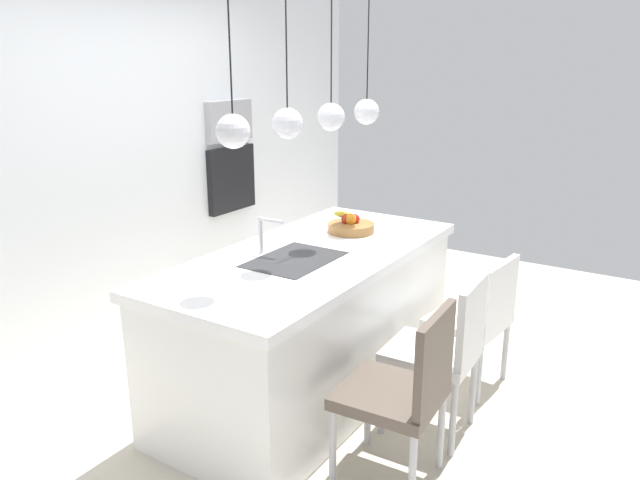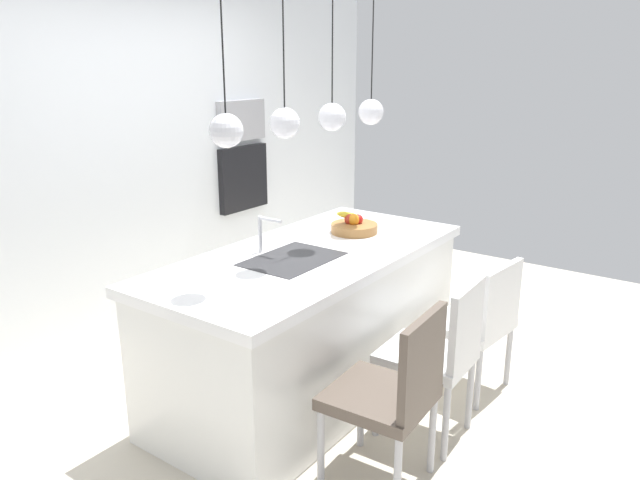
# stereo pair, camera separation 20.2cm
# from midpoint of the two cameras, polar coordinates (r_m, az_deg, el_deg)

# --- Properties ---
(floor) EXTENTS (6.60, 6.60, 0.00)m
(floor) POSITION_cam_midpoint_polar(r_m,az_deg,el_deg) (4.00, -2.28, -13.68)
(floor) COLOR beige
(floor) RESTS_ON ground
(back_wall) EXTENTS (6.00, 0.10, 2.60)m
(back_wall) POSITION_cam_midpoint_polar(r_m,az_deg,el_deg) (4.66, -19.55, 6.81)
(back_wall) COLOR white
(back_wall) RESTS_ON ground
(kitchen_island) EXTENTS (2.14, 0.98, 0.91)m
(kitchen_island) POSITION_cam_midpoint_polar(r_m,az_deg,el_deg) (3.79, -2.36, -7.68)
(kitchen_island) COLOR white
(kitchen_island) RESTS_ON ground
(sink_basin) EXTENTS (0.56, 0.40, 0.02)m
(sink_basin) POSITION_cam_midpoint_polar(r_m,az_deg,el_deg) (3.50, -4.03, -1.92)
(sink_basin) COLOR #2D2D30
(sink_basin) RESTS_ON kitchen_island
(faucet) EXTENTS (0.02, 0.17, 0.22)m
(faucet) POSITION_cam_midpoint_polar(r_m,az_deg,el_deg) (3.58, -6.83, 0.91)
(faucet) COLOR silver
(faucet) RESTS_ON kitchen_island
(fruit_bowl) EXTENTS (0.31, 0.31, 0.15)m
(fruit_bowl) POSITION_cam_midpoint_polar(r_m,az_deg,el_deg) (4.04, 1.46, 1.34)
(fruit_bowl) COLOR #9E6B38
(fruit_bowl) RESTS_ON kitchen_island
(microwave) EXTENTS (0.54, 0.08, 0.34)m
(microwave) POSITION_cam_midpoint_polar(r_m,az_deg,el_deg) (5.35, -9.64, 10.90)
(microwave) COLOR #9E9EA3
(microwave) RESTS_ON back_wall
(oven) EXTENTS (0.56, 0.08, 0.56)m
(oven) POSITION_cam_midpoint_polar(r_m,az_deg,el_deg) (5.42, -9.39, 5.64)
(oven) COLOR black
(oven) RESTS_ON back_wall
(chair_near) EXTENTS (0.48, 0.49, 0.92)m
(chair_near) POSITION_cam_midpoint_polar(r_m,az_deg,el_deg) (2.98, 5.88, -13.58)
(chair_near) COLOR brown
(chair_near) RESTS_ON ground
(chair_middle) EXTENTS (0.43, 0.48, 0.91)m
(chair_middle) POSITION_cam_midpoint_polar(r_m,az_deg,el_deg) (3.39, 9.69, -9.93)
(chair_middle) COLOR silver
(chair_middle) RESTS_ON ground
(chair_far) EXTENTS (0.50, 0.48, 0.85)m
(chair_far) POSITION_cam_midpoint_polar(r_m,az_deg,el_deg) (3.92, 13.08, -6.90)
(chair_far) COLOR white
(chair_far) RESTS_ON ground
(pendant_light_left) EXTENTS (0.16, 0.16, 0.76)m
(pendant_light_left) POSITION_cam_midpoint_polar(r_m,az_deg,el_deg) (2.96, -10.08, 10.00)
(pendant_light_left) COLOR silver
(pendant_light_center_left) EXTENTS (0.16, 0.16, 0.76)m
(pendant_light_center_left) POSITION_cam_midpoint_polar(r_m,az_deg,el_deg) (3.29, -4.84, 10.84)
(pendant_light_center_left) COLOR silver
(pendant_light_center_right) EXTENTS (0.16, 0.16, 0.76)m
(pendant_light_center_right) POSITION_cam_midpoint_polar(r_m,az_deg,el_deg) (3.65, -0.58, 11.45)
(pendant_light_center_right) COLOR silver
(pendant_light_right) EXTENTS (0.16, 0.16, 0.76)m
(pendant_light_right) POSITION_cam_midpoint_polar(r_m,az_deg,el_deg) (4.03, 2.92, 11.90)
(pendant_light_right) COLOR silver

